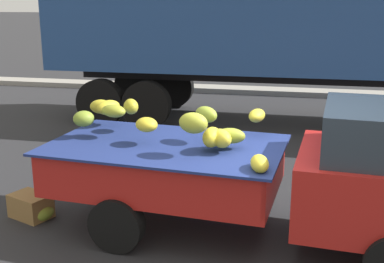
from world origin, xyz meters
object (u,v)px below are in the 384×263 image
at_px(fallen_banana_bunch_near_tailgate, 44,213).
at_px(produce_crate, 31,206).
at_px(semi_trailer, 315,12).
at_px(pickup_truck, 331,175).

relative_size(fallen_banana_bunch_near_tailgate, produce_crate, 0.59).
height_order(semi_trailer, produce_crate, semi_trailer).
distance_m(pickup_truck, semi_trailer, 6.21).
bearing_deg(fallen_banana_bunch_near_tailgate, pickup_truck, 0.62).
height_order(pickup_truck, produce_crate, pickup_truck).
relative_size(semi_trailer, produce_crate, 23.11).
distance_m(pickup_truck, fallen_banana_bunch_near_tailgate, 3.65).
height_order(pickup_truck, semi_trailer, semi_trailer).
distance_m(pickup_truck, produce_crate, 3.84).
bearing_deg(semi_trailer, pickup_truck, -88.97).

